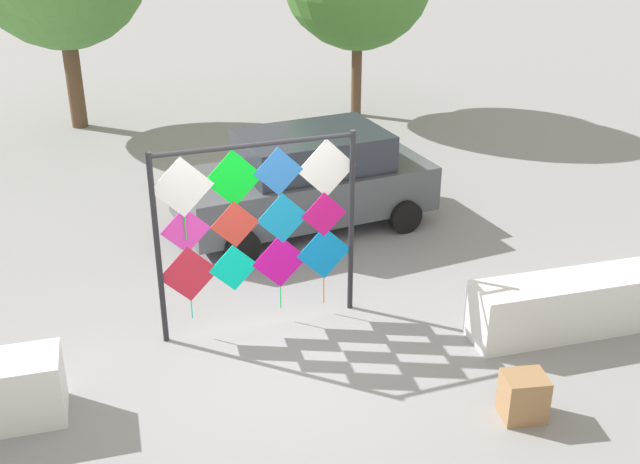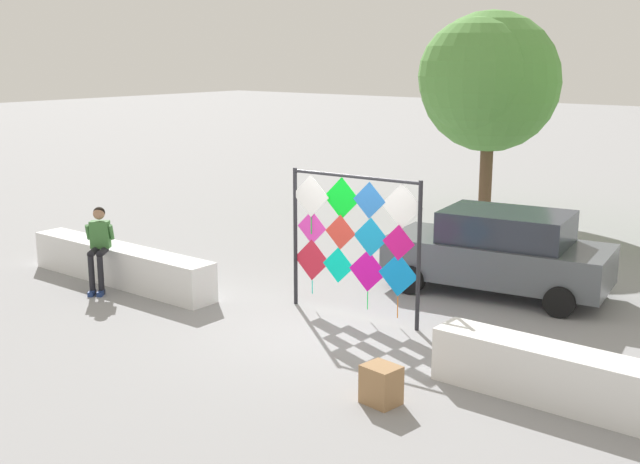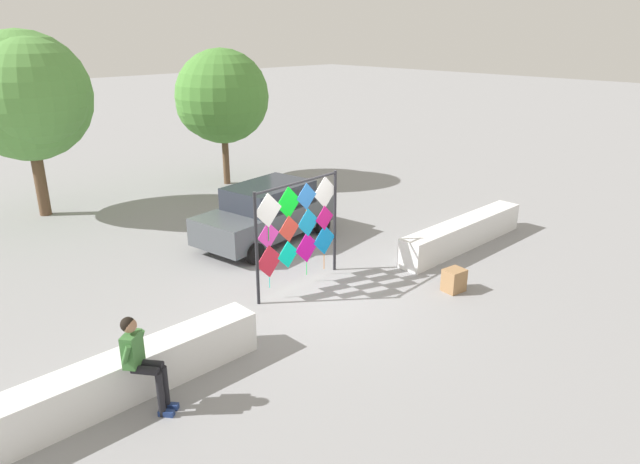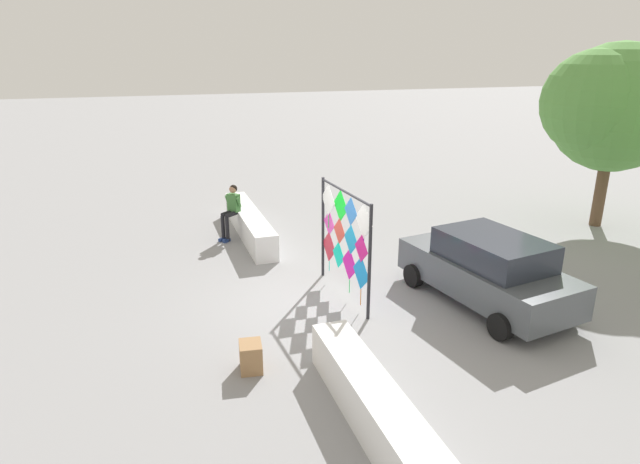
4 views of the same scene
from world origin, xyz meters
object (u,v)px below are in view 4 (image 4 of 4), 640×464
Objects in this scene: parked_car at (487,269)px; tree_palm_like at (606,107)px; cardboard_box_large at (251,357)px; seated_vendor at (231,207)px; kite_display_rack at (345,233)px.

tree_palm_like is at bearing 120.25° from parked_car.
cardboard_box_large is 0.09× the size of tree_palm_like.
tree_palm_like is at bearing 78.23° from seated_vendor.
seated_vendor reaches higher than cardboard_box_large.
tree_palm_like is at bearing 104.61° from kite_display_rack.
kite_display_rack is 4.91× the size of cardboard_box_large.
kite_display_rack reaches higher than seated_vendor.
cardboard_box_large is at bearing -68.25° from tree_palm_like.
kite_display_rack reaches higher than parked_car.
parked_car is (1.34, 2.81, -0.68)m from kite_display_rack.
kite_display_rack is 3.69m from cardboard_box_large.
kite_display_rack is 1.59× the size of seated_vendor.
kite_display_rack is 5.03m from seated_vendor.
cardboard_box_large is at bearing -7.04° from seated_vendor.
parked_car is 8.30× the size of cardboard_box_large.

